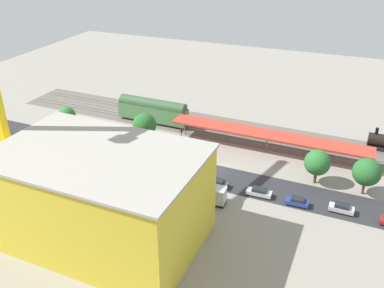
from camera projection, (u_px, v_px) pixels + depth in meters
The scene contains 22 objects.
ground_plane at pixel (220, 170), 87.55m from camera, with size 204.20×204.20×0.00m, color gray.
rail_bed at pixel (245, 133), 103.68m from camera, with size 127.62×13.76×0.01m, color #665E54.
street_asphalt at pixel (215, 177), 85.35m from camera, with size 127.62×9.00×0.01m, color #2D2D33.
track_rails at pixel (245, 132), 103.60m from camera, with size 127.58×10.85×0.12m.
platform_canopy_near at pixel (268, 135), 93.37m from camera, with size 45.18×6.40×4.34m.
freight_coach_far at pixel (153, 110), 107.73m from camera, with size 19.04×3.72×6.43m.
parked_car_1 at pixel (341, 208), 74.47m from camera, with size 4.41×1.94×1.66m.
parked_car_2 at pixel (297, 202), 76.33m from camera, with size 4.13×1.84×1.57m.
parked_car_3 at pixel (259, 192), 79.01m from camera, with size 4.77×1.86×1.61m.
parked_car_4 at pixel (218, 184), 81.78m from camera, with size 4.17×1.93×1.56m.
parked_car_5 at pixel (183, 176), 84.30m from camera, with size 4.23×1.90×1.67m.
construction_building at pixel (101, 198), 65.58m from camera, with size 30.92×19.92×15.12m, color yellow.
construction_roof_slab at pixel (96, 154), 62.01m from camera, with size 31.52×20.52×0.40m, color #ADA89E.
tower_crane at pixel (3, 75), 67.18m from camera, with size 8.94×26.49×41.03m.
box_truck_0 at pixel (119, 176), 82.53m from camera, with size 9.14×2.66×3.17m.
box_truck_1 at pixel (109, 169), 85.10m from camera, with size 8.88×2.76×3.25m.
box_truck_2 at pixel (202, 193), 77.10m from camera, with size 9.11×2.95×3.41m.
street_tree_0 at pixel (317, 163), 81.31m from camera, with size 5.10×5.10×7.13m.
street_tree_1 at pixel (144, 125), 93.90m from camera, with size 5.38×5.38×8.49m.
street_tree_2 at pixel (367, 172), 77.77m from camera, with size 5.31×5.31×7.42m.
street_tree_3 at pixel (67, 116), 100.54m from camera, with size 4.24×4.24×7.13m.
traffic_light at pixel (182, 139), 89.88m from camera, with size 0.50×0.36×7.37m.
Camera 1 is at (-22.86, 71.86, 45.19)m, focal length 39.21 mm.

